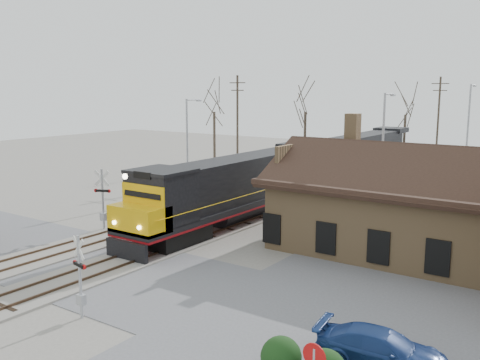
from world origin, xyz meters
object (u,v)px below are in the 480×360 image
at_px(parked_car, 382,350).
at_px(locomotive_lead, 234,188).
at_px(depot, 404,212).
at_px(locomotive_trailing, 358,156).

bearing_deg(parked_car, locomotive_lead, 42.70).
bearing_deg(depot, parked_car, -74.69).
bearing_deg(locomotive_trailing, locomotive_lead, -90.00).
distance_m(depot, parked_car, 14.03).
relative_size(locomotive_lead, parked_car, 4.78).
distance_m(depot, locomotive_lead, 11.99).
bearing_deg(parked_car, locomotive_trailing, 16.83).
relative_size(locomotive_trailing, parked_car, 4.78).
xyz_separation_m(depot, parked_car, (3.68, -13.43, -1.74)).
height_order(depot, parked_car, depot).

